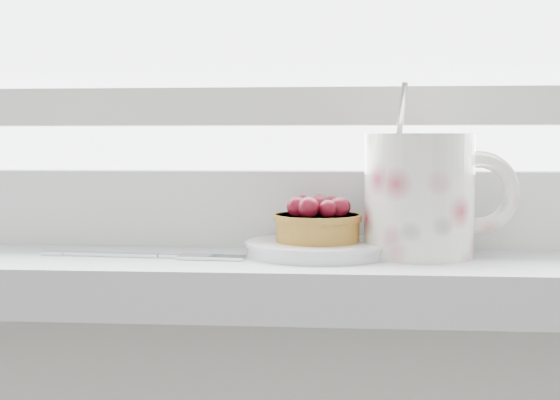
# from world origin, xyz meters

# --- Properties ---
(saucer) EXTENTS (0.12, 0.12, 0.01)m
(saucer) POSITION_xyz_m (0.00, 1.90, 0.95)
(saucer) COLOR white
(saucer) RESTS_ON windowsill
(raspberry_tart) EXTENTS (0.08, 0.08, 0.04)m
(raspberry_tart) POSITION_xyz_m (0.00, 1.90, 0.97)
(raspberry_tart) COLOR #90631F
(raspberry_tart) RESTS_ON saucer
(floral_mug) EXTENTS (0.14, 0.10, 0.15)m
(floral_mug) POSITION_xyz_m (0.09, 1.90, 0.99)
(floral_mug) COLOR white
(floral_mug) RESTS_ON windowsill
(fork) EXTENTS (0.18, 0.03, 0.00)m
(fork) POSITION_xyz_m (-0.14, 1.87, 0.94)
(fork) COLOR silver
(fork) RESTS_ON windowsill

